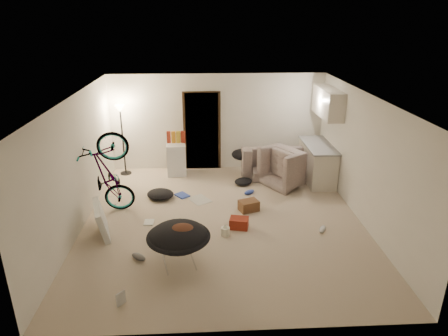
{
  "coord_description": "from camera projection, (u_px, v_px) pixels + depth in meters",
  "views": [
    {
      "loc": [
        -0.35,
        -7.1,
        3.9
      ],
      "look_at": [
        0.05,
        0.6,
        0.9
      ],
      "focal_mm": 32.0,
      "sensor_mm": 36.0,
      "label": 1
    }
  ],
  "objects": [
    {
      "name": "mini_fridge",
      "position": [
        177.0,
        159.0,
        10.21
      ],
      "size": [
        0.51,
        0.51,
        0.81
      ],
      "primitive_type": "cube",
      "rotation": [
        0.0,
        0.0,
        0.06
      ],
      "color": "white",
      "rests_on": "floor"
    },
    {
      "name": "saucer_chair",
      "position": [
        179.0,
        242.0,
        6.47
      ],
      "size": [
        1.04,
        1.04,
        0.74
      ],
      "color": "silver",
      "rests_on": "floor"
    },
    {
      "name": "bicycle",
      "position": [
        110.0,
        192.0,
        8.18
      ],
      "size": [
        1.88,
        0.92,
        1.06
      ],
      "primitive_type": "imported",
      "rotation": [
        0.0,
        -0.17,
        1.64
      ],
      "color": "black",
      "rests_on": "floor"
    },
    {
      "name": "kitchen_counter",
      "position": [
        317.0,
        163.0,
        9.86
      ],
      "size": [
        0.6,
        1.5,
        0.88
      ],
      "primitive_type": "cube",
      "color": "beige",
      "rests_on": "floor"
    },
    {
      "name": "snack_box_3",
      "position": [
        183.0,
        137.0,
        10.01
      ],
      "size": [
        0.12,
        0.1,
        0.3
      ],
      "primitive_type": "cube",
      "rotation": [
        0.0,
        0.0,
        -0.28
      ],
      "color": "maroon",
      "rests_on": "mini_fridge"
    },
    {
      "name": "wall_front",
      "position": [
        236.0,
        250.0,
        4.78
      ],
      "size": [
        5.5,
        0.02,
        2.5
      ],
      "primitive_type": "cube",
      "color": "white",
      "rests_on": "floor"
    },
    {
      "name": "drink_case_b",
      "position": [
        239.0,
        223.0,
        7.73
      ],
      "size": [
        0.4,
        0.33,
        0.21
      ],
      "primitive_type": "cube",
      "rotation": [
        0.0,
        0.0,
        -0.22
      ],
      "color": "maroon",
      "rests_on": "floor"
    },
    {
      "name": "floor_lamp",
      "position": [
        121.0,
        125.0,
        9.91
      ],
      "size": [
        0.28,
        0.28,
        1.81
      ],
      "color": "black",
      "rests_on": "floor"
    },
    {
      "name": "counter_top",
      "position": [
        319.0,
        145.0,
        9.69
      ],
      "size": [
        0.64,
        1.54,
        0.04
      ],
      "primitive_type": "cube",
      "color": "gray",
      "rests_on": "kitchen_counter"
    },
    {
      "name": "ceiling",
      "position": [
        223.0,
        96.0,
        7.13
      ],
      "size": [
        5.5,
        6.0,
        0.02
      ],
      "primitive_type": "cube",
      "color": "white",
      "rests_on": "wall_back"
    },
    {
      "name": "sofa",
      "position": [
        279.0,
        163.0,
        10.29
      ],
      "size": [
        2.01,
        0.84,
        0.58
      ],
      "primitive_type": "imported",
      "rotation": [
        0.0,
        0.0,
        3.18
      ],
      "color": "#3A4039",
      "rests_on": "floor"
    },
    {
      "name": "shoe_3",
      "position": [
        139.0,
        257.0,
        6.75
      ],
      "size": [
        0.31,
        0.27,
        0.11
      ],
      "primitive_type": "ellipsoid",
      "rotation": [
        0.0,
        0.0,
        -0.63
      ],
      "color": "slate",
      "rests_on": "floor"
    },
    {
      "name": "wall_back",
      "position": [
        217.0,
        122.0,
        10.39
      ],
      "size": [
        5.5,
        0.02,
        2.5
      ],
      "primitive_type": "cube",
      "color": "white",
      "rests_on": "floor"
    },
    {
      "name": "book_white",
      "position": [
        149.0,
        222.0,
        7.95
      ],
      "size": [
        0.19,
        0.25,
        0.02
      ],
      "primitive_type": "cube",
      "rotation": [
        0.0,
        0.0,
        -0.02
      ],
      "color": "silver",
      "rests_on": "floor"
    },
    {
      "name": "tv_box",
      "position": [
        101.0,
        220.0,
        7.46
      ],
      "size": [
        0.47,
        0.91,
        0.59
      ],
      "primitive_type": "cube",
      "rotation": [
        0.0,
        -0.21,
        0.29
      ],
      "color": "silver",
      "rests_on": "floor"
    },
    {
      "name": "juicer",
      "position": [
        225.0,
        231.0,
        7.47
      ],
      "size": [
        0.17,
        0.17,
        0.24
      ],
      "color": "white",
      "rests_on": "floor"
    },
    {
      "name": "armchair",
      "position": [
        291.0,
        170.0,
        9.73
      ],
      "size": [
        1.32,
        1.36,
        0.68
      ],
      "primitive_type": "imported",
      "rotation": [
        0.0,
        0.0,
        2.13
      ],
      "color": "#3A4039",
      "rests_on": "floor"
    },
    {
      "name": "clothes_lump_b",
      "position": [
        243.0,
        181.0,
        9.73
      ],
      "size": [
        0.59,
        0.58,
        0.14
      ],
      "primitive_type": "ellipsoid",
      "rotation": [
        0.0,
        0.0,
        0.66
      ],
      "color": "black",
      "rests_on": "floor"
    },
    {
      "name": "wall_right",
      "position": [
        365.0,
        160.0,
        7.72
      ],
      "size": [
        0.02,
        6.0,
        2.5
      ],
      "primitive_type": "cube",
      "color": "white",
      "rests_on": "floor"
    },
    {
      "name": "shoe_0",
      "position": [
        249.0,
        192.0,
        9.19
      ],
      "size": [
        0.3,
        0.25,
        0.1
      ],
      "primitive_type": "ellipsoid",
      "rotation": [
        0.0,
        0.0,
        0.58
      ],
      "color": "#2F46AC",
      "rests_on": "floor"
    },
    {
      "name": "book_blue",
      "position": [
        182.0,
        195.0,
        9.11
      ],
      "size": [
        0.38,
        0.39,
        0.03
      ],
      "primitive_type": "cube",
      "rotation": [
        0.0,
        0.0,
        0.66
      ],
      "color": "#2F46AC",
      "rests_on": "floor"
    },
    {
      "name": "book_asset",
      "position": [
        117.0,
        307.0,
        5.66
      ],
      "size": [
        0.27,
        0.27,
        0.02
      ],
      "primitive_type": "imported",
      "rotation": [
        0.0,
        0.0,
        0.8
      ],
      "color": "maroon",
      "rests_on": "floor"
    },
    {
      "name": "hoodie",
      "position": [
        181.0,
        231.0,
        6.37
      ],
      "size": [
        0.54,
        0.47,
        0.22
      ],
      "primitive_type": "ellipsoid",
      "rotation": [
        0.0,
        0.0,
        0.16
      ],
      "color": "#502A1B",
      "rests_on": "saucer_chair"
    },
    {
      "name": "sofa_drape",
      "position": [
        243.0,
        155.0,
        10.15
      ],
      "size": [
        0.62,
        0.54,
        0.28
      ],
      "primitive_type": "ellipsoid",
      "rotation": [
        0.0,
        0.0,
        -0.15
      ],
      "color": "black",
      "rests_on": "sofa"
    },
    {
      "name": "clothes_lump_a",
      "position": [
        160.0,
        194.0,
        8.98
      ],
      "size": [
        0.74,
        0.69,
        0.2
      ],
      "primitive_type": "ellipsoid",
      "rotation": [
        0.0,
        0.0,
        -0.32
      ],
      "color": "black",
      "rests_on": "floor"
    },
    {
      "name": "snack_box_0",
      "position": [
        169.0,
        137.0,
        9.99
      ],
      "size": [
        0.11,
        0.08,
        0.3
      ],
      "primitive_type": "cube",
      "rotation": [
        0.0,
        0.0,
        0.08
      ],
      "color": "maroon",
      "rests_on": "mini_fridge"
    },
    {
      "name": "shoe_4",
      "position": [
        322.0,
        229.0,
        7.62
      ],
      "size": [
        0.23,
        0.28,
        0.1
      ],
      "primitive_type": "ellipsoid",
      "rotation": [
        0.0,
        0.0,
        1.05
      ],
      "color": "white",
      "rests_on": "floor"
    },
    {
      "name": "floor",
      "position": [
        223.0,
        221.0,
        8.04
      ],
      "size": [
        5.5,
        6.0,
        0.02
      ],
      "primitive_type": "cube",
      "color": "#C8B39A",
      "rests_on": "ground"
    },
    {
      "name": "doorway",
      "position": [
        202.0,
        131.0,
        10.41
      ],
      "size": [
        0.85,
        0.1,
        2.04
      ],
      "primitive_type": "cube",
      "color": "black",
      "rests_on": "floor"
    },
    {
      "name": "snack_box_2",
      "position": [
        178.0,
        137.0,
        10.0
      ],
      "size": [
        0.11,
        0.08,
        0.3
      ],
      "primitive_type": "cube",
      "rotation": [
        0.0,
        0.0,
        -0.11
      ],
      "color": "gold",
      "rests_on": "mini_fridge"
    },
    {
      "name": "newspaper",
      "position": [
        200.0,
        200.0,
        8.93
      ],
      "size": [
        0.59,
        0.62,
        0.01
      ],
      "primitive_type": "cube",
      "rotation": [
        0.0,
        0.0,
        0.56
      ],
      "color": "#B6B2A8",
      "rests_on": "floor"
    },
    {
      "name": "kitchen_uppers",
      "position": [
        328.0,
        103.0,
        9.32
      ],
      "size": [
        0.38,
        1.4,
        0.65
      ],
      "primitive_type": "cube",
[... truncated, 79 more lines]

